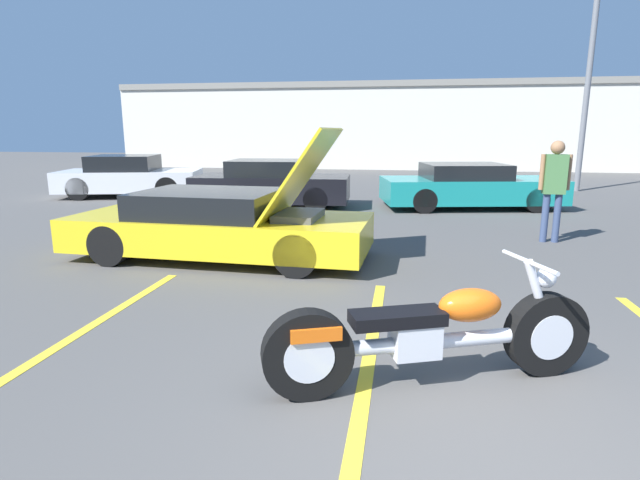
{
  "coord_description": "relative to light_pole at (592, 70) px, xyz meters",
  "views": [
    {
      "loc": [
        -0.7,
        -2.66,
        1.95
      ],
      "look_at": [
        -1.57,
        2.54,
        0.8
      ],
      "focal_mm": 28.0,
      "sensor_mm": 36.0,
      "label": 1
    }
  ],
  "objects": [
    {
      "name": "ground_plane",
      "position": [
        -5.06,
        -15.07,
        -3.84
      ],
      "size": [
        80.0,
        80.0,
        0.0
      ],
      "primitive_type": "plane",
      "color": "#514F4C"
    },
    {
      "name": "parking_stripe_foreground",
      "position": [
        -8.86,
        -14.04,
        -3.83
      ],
      "size": [
        0.12,
        5.02,
        0.01
      ],
      "primitive_type": "cube",
      "color": "yellow",
      "rests_on": "ground"
    },
    {
      "name": "parking_stripe_middle",
      "position": [
        -6.01,
        -14.04,
        -3.83
      ],
      "size": [
        0.12,
        5.02,
        0.01
      ],
      "primitive_type": "cube",
      "color": "yellow",
      "rests_on": "ground"
    },
    {
      "name": "far_building",
      "position": [
        -5.06,
        10.15,
        -1.5
      ],
      "size": [
        32.0,
        4.2,
        4.4
      ],
      "color": "beige",
      "rests_on": "ground"
    },
    {
      "name": "light_pole",
      "position": [
        0.0,
        0.0,
        0.0
      ],
      "size": [
        1.21,
        0.28,
        6.92
      ],
      "color": "slate",
      "rests_on": "ground"
    },
    {
      "name": "motorcycle",
      "position": [
        -5.51,
        -14.03,
        -3.43
      ],
      "size": [
        2.53,
        1.15,
        0.98
      ],
      "rotation": [
        0.0,
        0.0,
        0.36
      ],
      "color": "black",
      "rests_on": "ground"
    },
    {
      "name": "show_car_hood_open",
      "position": [
        -8.53,
        -10.47,
        -3.31
      ],
      "size": [
        4.68,
        1.98,
        2.0
      ],
      "rotation": [
        0.0,
        0.0,
        -0.05
      ],
      "color": "yellow",
      "rests_on": "ground"
    },
    {
      "name": "parked_car_mid_right_row",
      "position": [
        -4.09,
        -4.43,
        -3.29
      ],
      "size": [
        4.72,
        2.7,
        1.13
      ],
      "rotation": [
        0.0,
        0.0,
        0.2
      ],
      "color": "teal",
      "rests_on": "ground"
    },
    {
      "name": "parked_car_left_row",
      "position": [
        -13.99,
        -3.68,
        -3.25
      ],
      "size": [
        4.38,
        2.82,
        1.24
      ],
      "rotation": [
        0.0,
        0.0,
        0.24
      ],
      "color": "white",
      "rests_on": "ground"
    },
    {
      "name": "parked_car_mid_left_row",
      "position": [
        -9.2,
        -5.03,
        -3.26
      ],
      "size": [
        4.1,
        1.94,
        1.21
      ],
      "rotation": [
        0.0,
        0.0,
        0.06
      ],
      "color": "black",
      "rests_on": "ground"
    },
    {
      "name": "spectator_by_show_car",
      "position": [
        -3.15,
        -8.4,
        -2.76
      ],
      "size": [
        0.52,
        0.24,
        1.79
      ],
      "color": "#38476B",
      "rests_on": "ground"
    }
  ]
}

